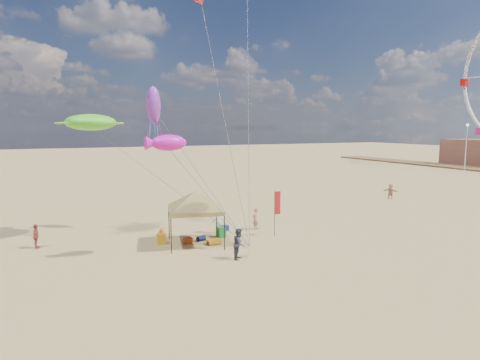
{
  "coord_description": "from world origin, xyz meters",
  "views": [
    {
      "loc": [
        -11.63,
        -21.77,
        7.55
      ],
      "look_at": [
        0.0,
        3.0,
        4.0
      ],
      "focal_mm": 30.24,
      "sensor_mm": 36.0,
      "label": 1
    }
  ],
  "objects_px": {
    "cooler_red": "(188,241)",
    "person_near_c": "(218,221)",
    "person_far_a": "(36,236)",
    "canopy_tent": "(195,193)",
    "lamp_north": "(467,139)",
    "chair_yellow": "(162,239)",
    "person_near_b": "(239,244)",
    "cooler_blue": "(225,228)",
    "chair_green": "(221,232)",
    "feather_flag": "(277,206)",
    "beach_cart": "(214,241)",
    "person_near_a": "(255,219)",
    "person_far_c": "(390,191)"
  },
  "relations": [
    {
      "from": "cooler_red",
      "to": "person_near_c",
      "type": "distance_m",
      "value": 3.39
    },
    {
      "from": "person_far_a",
      "to": "canopy_tent",
      "type": "bearing_deg",
      "value": -99.43
    },
    {
      "from": "person_far_a",
      "to": "lamp_north",
      "type": "bearing_deg",
      "value": -62.66
    },
    {
      "from": "chair_yellow",
      "to": "person_near_b",
      "type": "bearing_deg",
      "value": -55.86
    },
    {
      "from": "cooler_blue",
      "to": "person_near_b",
      "type": "relative_size",
      "value": 0.3
    },
    {
      "from": "cooler_blue",
      "to": "person_far_a",
      "type": "relative_size",
      "value": 0.35
    },
    {
      "from": "cooler_red",
      "to": "chair_green",
      "type": "height_order",
      "value": "chair_green"
    },
    {
      "from": "person_far_a",
      "to": "chair_yellow",
      "type": "bearing_deg",
      "value": -97.32
    },
    {
      "from": "feather_flag",
      "to": "cooler_red",
      "type": "xyz_separation_m",
      "value": [
        -6.21,
        0.86,
        -1.96
      ]
    },
    {
      "from": "cooler_red",
      "to": "beach_cart",
      "type": "xyz_separation_m",
      "value": [
        1.52,
        -0.87,
        0.01
      ]
    },
    {
      "from": "chair_green",
      "to": "beach_cart",
      "type": "relative_size",
      "value": 0.78
    },
    {
      "from": "chair_green",
      "to": "person_near_a",
      "type": "xyz_separation_m",
      "value": [
        3.11,
        0.87,
        0.47
      ]
    },
    {
      "from": "canopy_tent",
      "to": "lamp_north",
      "type": "relative_size",
      "value": 0.78
    },
    {
      "from": "person_far_c",
      "to": "lamp_north",
      "type": "height_order",
      "value": "lamp_north"
    },
    {
      "from": "canopy_tent",
      "to": "cooler_blue",
      "type": "distance_m",
      "value": 5.14
    },
    {
      "from": "cooler_red",
      "to": "chair_yellow",
      "type": "distance_m",
      "value": 1.7
    },
    {
      "from": "beach_cart",
      "to": "person_far_a",
      "type": "height_order",
      "value": "person_far_a"
    },
    {
      "from": "person_near_a",
      "to": "person_near_b",
      "type": "distance_m",
      "value": 6.96
    },
    {
      "from": "beach_cart",
      "to": "person_far_a",
      "type": "distance_m",
      "value": 11.21
    },
    {
      "from": "person_far_c",
      "to": "person_near_a",
      "type": "bearing_deg",
      "value": -107.83
    },
    {
      "from": "cooler_red",
      "to": "person_far_a",
      "type": "distance_m",
      "value": 9.48
    },
    {
      "from": "chair_green",
      "to": "chair_yellow",
      "type": "relative_size",
      "value": 1.0
    },
    {
      "from": "person_near_c",
      "to": "beach_cart",
      "type": "bearing_deg",
      "value": 70.03
    },
    {
      "from": "cooler_blue",
      "to": "beach_cart",
      "type": "distance_m",
      "value": 3.61
    },
    {
      "from": "person_near_b",
      "to": "person_near_a",
      "type": "bearing_deg",
      "value": 2.4
    },
    {
      "from": "beach_cart",
      "to": "person_near_b",
      "type": "bearing_deg",
      "value": -86.45
    },
    {
      "from": "person_near_a",
      "to": "lamp_north",
      "type": "height_order",
      "value": "lamp_north"
    },
    {
      "from": "chair_yellow",
      "to": "person_near_c",
      "type": "bearing_deg",
      "value": 13.35
    },
    {
      "from": "chair_green",
      "to": "beach_cart",
      "type": "height_order",
      "value": "chair_green"
    },
    {
      "from": "person_near_c",
      "to": "person_far_a",
      "type": "distance_m",
      "value": 11.89
    },
    {
      "from": "person_far_c",
      "to": "lamp_north",
      "type": "relative_size",
      "value": 0.2
    },
    {
      "from": "chair_green",
      "to": "person_far_a",
      "type": "height_order",
      "value": "person_far_a"
    },
    {
      "from": "feather_flag",
      "to": "beach_cart",
      "type": "bearing_deg",
      "value": -179.92
    },
    {
      "from": "chair_green",
      "to": "person_far_c",
      "type": "bearing_deg",
      "value": 15.72
    },
    {
      "from": "person_near_c",
      "to": "lamp_north",
      "type": "height_order",
      "value": "lamp_north"
    },
    {
      "from": "chair_yellow",
      "to": "chair_green",
      "type": "bearing_deg",
      "value": -0.7
    },
    {
      "from": "person_far_a",
      "to": "cooler_red",
      "type": "bearing_deg",
      "value": -97.96
    },
    {
      "from": "cooler_blue",
      "to": "feather_flag",
      "type": "bearing_deg",
      "value": -48.24
    },
    {
      "from": "cooler_red",
      "to": "beach_cart",
      "type": "distance_m",
      "value": 1.75
    },
    {
      "from": "cooler_blue",
      "to": "person_far_c",
      "type": "height_order",
      "value": "person_far_c"
    },
    {
      "from": "cooler_blue",
      "to": "canopy_tent",
      "type": "bearing_deg",
      "value": -141.08
    },
    {
      "from": "person_far_c",
      "to": "person_near_c",
      "type": "bearing_deg",
      "value": -110.4
    },
    {
      "from": "beach_cart",
      "to": "person_near_a",
      "type": "relative_size",
      "value": 0.55
    },
    {
      "from": "cooler_blue",
      "to": "cooler_red",
      "type": "bearing_deg",
      "value": -149.01
    },
    {
      "from": "chair_yellow",
      "to": "beach_cart",
      "type": "height_order",
      "value": "chair_yellow"
    },
    {
      "from": "chair_yellow",
      "to": "person_far_a",
      "type": "bearing_deg",
      "value": 161.74
    },
    {
      "from": "chair_yellow",
      "to": "person_near_a",
      "type": "distance_m",
      "value": 7.37
    },
    {
      "from": "canopy_tent",
      "to": "feather_flag",
      "type": "distance_m",
      "value": 5.95
    },
    {
      "from": "beach_cart",
      "to": "feather_flag",
      "type": "bearing_deg",
      "value": 0.08
    },
    {
      "from": "feather_flag",
      "to": "person_near_b",
      "type": "xyz_separation_m",
      "value": [
        -4.47,
        -3.38,
        -1.25
      ]
    }
  ]
}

